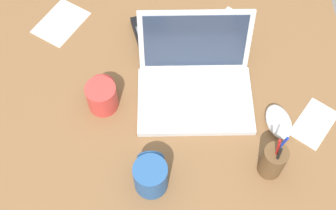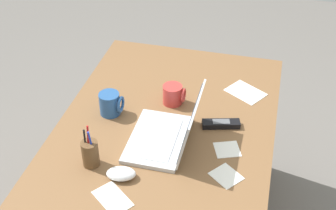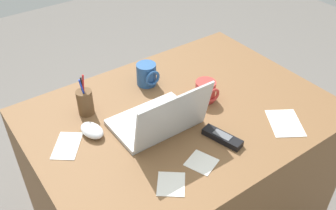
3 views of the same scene
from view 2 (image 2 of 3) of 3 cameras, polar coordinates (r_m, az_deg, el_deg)
The scene contains 11 objects.
desk at distance 2.16m, azimuth -0.04°, elevation -9.32°, with size 1.18×0.87×0.71m, color brown.
laptop at distance 1.79m, azimuth 0.03°, elevation -3.55°, with size 0.32×0.26×0.21m.
computer_mouse at distance 1.68m, azimuth -5.74°, elevation -8.33°, with size 0.07×0.11×0.04m, color white.
coffee_mug_white at distance 1.95m, azimuth -7.02°, elevation 0.15°, with size 0.09×0.10×0.10m.
coffee_mug_tall at distance 1.99m, azimuth 0.66°, elevation 1.28°, with size 0.08×0.10×0.09m.
cordless_phone at distance 1.90m, azimuth 6.48°, elevation -2.30°, with size 0.08×0.16×0.03m.
pen_holder at distance 1.72m, azimuth -9.46°, elevation -5.81°, with size 0.06×0.06×0.17m.
paper_note_near_laptop at distance 1.80m, azimuth 7.22°, elevation -5.40°, with size 0.09×0.09×0.00m, color white.
paper_note_left at distance 1.70m, azimuth 7.10°, elevation -8.58°, with size 0.09×0.10×0.00m, color white.
paper_note_right at distance 2.11m, azimuth 9.43°, elevation 1.54°, with size 0.12×0.16×0.00m, color white.
paper_note_front at distance 1.63m, azimuth -6.78°, elevation -11.26°, with size 0.09×0.14×0.00m, color white.
Camera 2 is at (1.45, 0.36, 1.92)m, focal length 50.00 mm.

